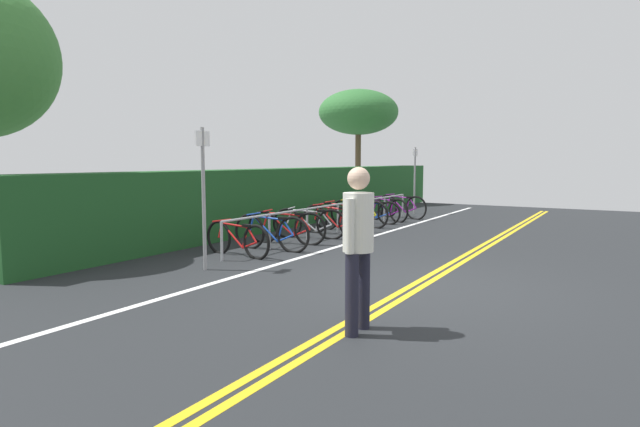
{
  "coord_description": "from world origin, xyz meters",
  "views": [
    {
      "loc": [
        -6.98,
        -2.54,
        1.79
      ],
      "look_at": [
        2.67,
        3.24,
        0.63
      ],
      "focal_mm": 29.11,
      "sensor_mm": 36.0,
      "label": 1
    }
  ],
  "objects_px": {
    "tree_mid": "(358,113)",
    "bicycle_4": "(333,220)",
    "bicycle_0": "(237,239)",
    "bicycle_1": "(271,233)",
    "bicycle_7": "(371,212)",
    "bicycle_9": "(401,207)",
    "pedestrian": "(358,238)",
    "bicycle_8": "(386,209)",
    "sign_post_near": "(203,185)",
    "bicycle_2": "(287,228)",
    "bicycle_5": "(343,217)",
    "bicycle_6": "(359,214)",
    "bike_rack": "(338,210)",
    "bicycle_3": "(309,223)",
    "sign_post_far": "(415,174)"
  },
  "relations": [
    {
      "from": "bicycle_4",
      "to": "tree_mid",
      "type": "distance_m",
      "value": 10.17
    },
    {
      "from": "bicycle_3",
      "to": "bicycle_6",
      "type": "bearing_deg",
      "value": -1.34
    },
    {
      "from": "bicycle_7",
      "to": "bicycle_9",
      "type": "relative_size",
      "value": 0.96
    },
    {
      "from": "bicycle_1",
      "to": "bicycle_3",
      "type": "relative_size",
      "value": 1.03
    },
    {
      "from": "bicycle_0",
      "to": "bicycle_6",
      "type": "relative_size",
      "value": 0.94
    },
    {
      "from": "bicycle_0",
      "to": "bicycle_1",
      "type": "height_order",
      "value": "bicycle_1"
    },
    {
      "from": "bicycle_4",
      "to": "bicycle_6",
      "type": "distance_m",
      "value": 1.64
    },
    {
      "from": "bicycle_1",
      "to": "bicycle_7",
      "type": "distance_m",
      "value": 5.02
    },
    {
      "from": "bicycle_6",
      "to": "pedestrian",
      "type": "xyz_separation_m",
      "value": [
        -7.73,
        -3.87,
        0.64
      ]
    },
    {
      "from": "bicycle_6",
      "to": "sign_post_far",
      "type": "relative_size",
      "value": 0.8
    },
    {
      "from": "bicycle_6",
      "to": "bicycle_9",
      "type": "xyz_separation_m",
      "value": [
        2.58,
        -0.19,
        -0.0
      ]
    },
    {
      "from": "bicycle_3",
      "to": "bicycle_8",
      "type": "relative_size",
      "value": 1.06
    },
    {
      "from": "bike_rack",
      "to": "bicycle_2",
      "type": "height_order",
      "value": "bike_rack"
    },
    {
      "from": "tree_mid",
      "to": "bicycle_7",
      "type": "bearing_deg",
      "value": -150.24
    },
    {
      "from": "bicycle_4",
      "to": "tree_mid",
      "type": "xyz_separation_m",
      "value": [
        8.81,
        3.77,
        3.42
      ]
    },
    {
      "from": "bicycle_0",
      "to": "bicycle_4",
      "type": "height_order",
      "value": "bicycle_4"
    },
    {
      "from": "bicycle_2",
      "to": "bicycle_7",
      "type": "height_order",
      "value": "bicycle_2"
    },
    {
      "from": "bicycle_3",
      "to": "sign_post_near",
      "type": "relative_size",
      "value": 0.74
    },
    {
      "from": "bicycle_8",
      "to": "bicycle_2",
      "type": "bearing_deg",
      "value": 178.7
    },
    {
      "from": "bike_rack",
      "to": "bicycle_7",
      "type": "height_order",
      "value": "bike_rack"
    },
    {
      "from": "bike_rack",
      "to": "pedestrian",
      "type": "bearing_deg",
      "value": -149.48
    },
    {
      "from": "bicycle_2",
      "to": "tree_mid",
      "type": "distance_m",
      "value": 11.65
    },
    {
      "from": "bicycle_3",
      "to": "sign_post_far",
      "type": "distance_m",
      "value": 6.58
    },
    {
      "from": "bicycle_9",
      "to": "bicycle_2",
      "type": "bearing_deg",
      "value": 177.76
    },
    {
      "from": "bicycle_2",
      "to": "pedestrian",
      "type": "height_order",
      "value": "pedestrian"
    },
    {
      "from": "bicycle_1",
      "to": "tree_mid",
      "type": "relative_size",
      "value": 0.38
    },
    {
      "from": "bicycle_9",
      "to": "bicycle_0",
      "type": "bearing_deg",
      "value": 178.34
    },
    {
      "from": "bike_rack",
      "to": "sign_post_far",
      "type": "bearing_deg",
      "value": 0.06
    },
    {
      "from": "bicycle_5",
      "to": "tree_mid",
      "type": "bearing_deg",
      "value": 24.27
    },
    {
      "from": "bicycle_0",
      "to": "bicycle_1",
      "type": "distance_m",
      "value": 0.85
    },
    {
      "from": "sign_post_far",
      "to": "bicycle_2",
      "type": "bearing_deg",
      "value": 179.37
    },
    {
      "from": "bicycle_2",
      "to": "bicycle_8",
      "type": "relative_size",
      "value": 1.09
    },
    {
      "from": "bicycle_1",
      "to": "tree_mid",
      "type": "distance_m",
      "value": 12.46
    },
    {
      "from": "bicycle_2",
      "to": "bicycle_9",
      "type": "height_order",
      "value": "bicycle_9"
    },
    {
      "from": "bicycle_5",
      "to": "bicycle_7",
      "type": "distance_m",
      "value": 1.73
    },
    {
      "from": "bicycle_9",
      "to": "sign_post_far",
      "type": "distance_m",
      "value": 1.8
    },
    {
      "from": "bicycle_1",
      "to": "sign_post_far",
      "type": "height_order",
      "value": "sign_post_far"
    },
    {
      "from": "bicycle_2",
      "to": "bicycle_4",
      "type": "distance_m",
      "value": 1.74
    },
    {
      "from": "bicycle_4",
      "to": "sign_post_near",
      "type": "xyz_separation_m",
      "value": [
        -4.61,
        -0.2,
        1.04
      ]
    },
    {
      "from": "bicycle_8",
      "to": "sign_post_near",
      "type": "height_order",
      "value": "sign_post_near"
    },
    {
      "from": "pedestrian",
      "to": "tree_mid",
      "type": "relative_size",
      "value": 0.36
    },
    {
      "from": "bicycle_2",
      "to": "pedestrian",
      "type": "xyz_separation_m",
      "value": [
        -4.37,
        -3.91,
        0.64
      ]
    },
    {
      "from": "bicycle_9",
      "to": "pedestrian",
      "type": "height_order",
      "value": "pedestrian"
    },
    {
      "from": "bicycle_6",
      "to": "sign_post_near",
      "type": "height_order",
      "value": "sign_post_near"
    },
    {
      "from": "bicycle_0",
      "to": "bicycle_9",
      "type": "xyz_separation_m",
      "value": [
        7.59,
        -0.22,
        0.04
      ]
    },
    {
      "from": "bicycle_0",
      "to": "bicycle_5",
      "type": "distance_m",
      "value": 4.11
    },
    {
      "from": "tree_mid",
      "to": "bicycle_4",
      "type": "bearing_deg",
      "value": -156.84
    },
    {
      "from": "bike_rack",
      "to": "sign_post_near",
      "type": "bearing_deg",
      "value": -176.82
    },
    {
      "from": "bicycle_5",
      "to": "sign_post_near",
      "type": "relative_size",
      "value": 0.74
    },
    {
      "from": "bicycle_0",
      "to": "bicycle_7",
      "type": "height_order",
      "value": "bicycle_7"
    }
  ]
}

